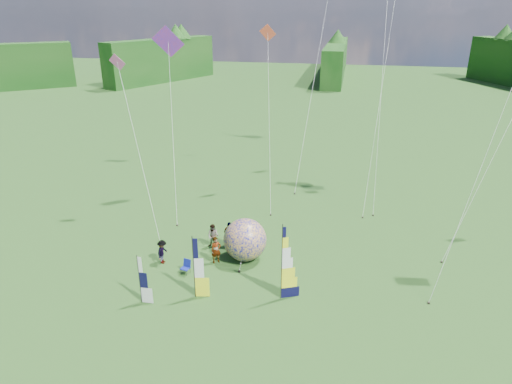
% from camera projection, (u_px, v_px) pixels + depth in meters
% --- Properties ---
extents(ground, '(220.00, 220.00, 0.00)m').
position_uv_depth(ground, '(259.00, 321.00, 23.55)').
color(ground, '#396624').
rests_on(ground, ground).
extents(treeline_ring, '(210.00, 210.00, 8.00)m').
position_uv_depth(treeline_ring, '(260.00, 253.00, 22.02)').
color(treeline_ring, '#2A4F1B').
rests_on(treeline_ring, ground).
extents(feather_banner_main, '(1.14, 0.59, 4.43)m').
position_uv_depth(feather_banner_main, '(282.00, 264.00, 24.50)').
color(feather_banner_main, '#0C0B33').
rests_on(feather_banner_main, ground).
extents(side_banner_left, '(1.02, 0.29, 3.67)m').
position_uv_depth(side_banner_left, '(194.00, 268.00, 24.80)').
color(side_banner_left, yellow).
rests_on(side_banner_left, ground).
extents(side_banner_far, '(0.86, 0.10, 2.86)m').
position_uv_depth(side_banner_far, '(139.00, 280.00, 24.48)').
color(side_banner_far, white).
rests_on(side_banner_far, ground).
extents(bol_inflatable, '(3.63, 3.63, 2.74)m').
position_uv_depth(bol_inflatable, '(245.00, 240.00, 28.77)').
color(bol_inflatable, '#000777').
rests_on(bol_inflatable, ground).
extents(spectator_a, '(0.76, 0.71, 1.75)m').
position_uv_depth(spectator_a, '(216.00, 250.00, 28.55)').
color(spectator_a, '#66594C').
rests_on(spectator_a, ground).
extents(spectator_b, '(0.84, 0.47, 1.67)m').
position_uv_depth(spectator_b, '(213.00, 236.00, 30.36)').
color(spectator_b, '#66594C').
rests_on(spectator_b, ground).
extents(spectator_c, '(0.44, 1.04, 1.58)m').
position_uv_depth(spectator_c, '(162.00, 252.00, 28.52)').
color(spectator_c, '#66594C').
rests_on(spectator_c, ground).
extents(spectator_d, '(1.10, 0.88, 1.75)m').
position_uv_depth(spectator_d, '(230.00, 234.00, 30.51)').
color(spectator_d, '#66594C').
rests_on(spectator_d, ground).
extents(camp_chair, '(0.63, 0.63, 0.92)m').
position_uv_depth(camp_chair, '(185.00, 267.00, 27.46)').
color(camp_chair, navy).
rests_on(camp_chair, ground).
extents(kite_whale, '(4.18, 14.03, 20.08)m').
position_uv_depth(kite_whale, '(383.00, 73.00, 36.23)').
color(kite_whale, black).
rests_on(kite_whale, ground).
extents(kite_rainbow_delta, '(10.02, 12.31, 14.49)m').
position_uv_depth(kite_rainbow_delta, '(172.00, 118.00, 34.04)').
color(kite_rainbow_delta, red).
rests_on(kite_rainbow_delta, ground).
extents(kite_parafoil, '(9.38, 11.17, 19.06)m').
position_uv_depth(kite_parafoil, '(497.00, 119.00, 23.94)').
color(kite_parafoil, '#AA3315').
rests_on(kite_parafoil, ground).
extents(small_kite_red, '(7.09, 9.62, 14.15)m').
position_uv_depth(small_kite_red, '(269.00, 115.00, 35.67)').
color(small_kite_red, '#C0432D').
rests_on(small_kite_red, ground).
extents(small_kite_orange, '(5.91, 12.16, 18.16)m').
position_uv_depth(small_kite_orange, '(381.00, 88.00, 35.45)').
color(small_kite_orange, orange).
rests_on(small_kite_orange, ground).
extents(small_kite_yellow, '(8.69, 9.84, 14.21)m').
position_uv_depth(small_kite_yellow, '(498.00, 142.00, 28.77)').
color(small_kite_yellow, yellow).
rests_on(small_kite_yellow, ground).
extents(small_kite_pink, '(6.60, 7.39, 12.34)m').
position_uv_depth(small_kite_pink, '(138.00, 144.00, 31.46)').
color(small_kite_pink, '#CF569A').
rests_on(small_kite_pink, ground).
extents(small_kite_green, '(6.33, 12.69, 17.53)m').
position_uv_depth(small_kite_green, '(313.00, 82.00, 40.08)').
color(small_kite_green, '#2CC95D').
rests_on(small_kite_green, ground).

